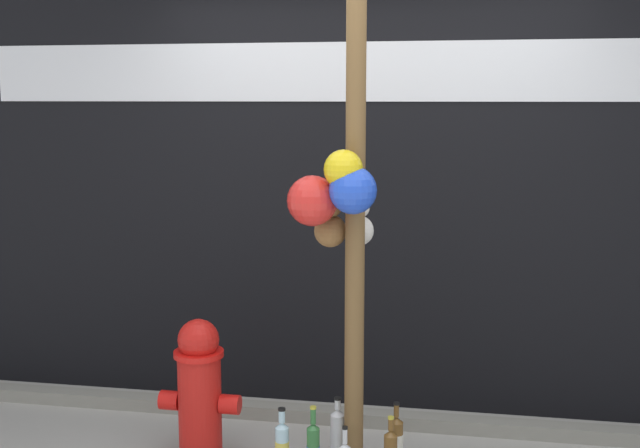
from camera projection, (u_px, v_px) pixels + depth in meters
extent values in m
cube|color=black|center=(372.00, 94.00, 4.81)|extent=(10.00, 0.20, 3.80)
cube|color=silver|center=(417.00, 71.00, 4.64)|extent=(5.24, 0.01, 0.34)
cube|color=gray|center=(361.00, 418.00, 4.70)|extent=(8.00, 0.12, 0.08)
cylinder|color=brown|center=(355.00, 191.00, 3.91)|extent=(0.10, 0.10, 2.87)
sphere|color=red|center=(312.00, 201.00, 3.85)|extent=(0.24, 0.24, 0.24)
sphere|color=orange|center=(345.00, 177.00, 4.06)|extent=(0.18, 0.18, 0.18)
sphere|color=yellow|center=(343.00, 169.00, 3.77)|extent=(0.19, 0.19, 0.19)
sphere|color=blue|center=(353.00, 190.00, 3.77)|extent=(0.23, 0.23, 0.23)
sphere|color=brown|center=(330.00, 231.00, 4.01)|extent=(0.16, 0.16, 0.16)
sphere|color=brown|center=(330.00, 206.00, 3.99)|extent=(0.12, 0.12, 0.12)
sphere|color=brown|center=(323.00, 199.00, 4.00)|extent=(0.05, 0.05, 0.05)
sphere|color=brown|center=(338.00, 199.00, 3.98)|extent=(0.05, 0.05, 0.05)
sphere|color=brown|center=(329.00, 207.00, 3.95)|extent=(0.04, 0.04, 0.04)
sphere|color=silver|center=(359.00, 231.00, 4.08)|extent=(0.15, 0.15, 0.15)
sphere|color=silver|center=(359.00, 207.00, 4.06)|extent=(0.11, 0.11, 0.11)
sphere|color=silver|center=(352.00, 200.00, 4.06)|extent=(0.04, 0.04, 0.04)
sphere|color=silver|center=(366.00, 201.00, 4.05)|extent=(0.04, 0.04, 0.04)
sphere|color=#9D9992|center=(357.00, 208.00, 4.02)|extent=(0.04, 0.04, 0.04)
cylinder|color=red|center=(200.00, 407.00, 4.23)|extent=(0.23, 0.23, 0.55)
cylinder|color=red|center=(199.00, 354.00, 4.19)|extent=(0.26, 0.26, 0.03)
sphere|color=red|center=(198.00, 340.00, 4.18)|extent=(0.21, 0.21, 0.21)
cylinder|color=red|center=(170.00, 400.00, 4.26)|extent=(0.10, 0.10, 0.10)
cylinder|color=red|center=(230.00, 404.00, 4.20)|extent=(0.10, 0.10, 0.10)
cylinder|color=brown|center=(396.00, 445.00, 4.14)|extent=(0.07, 0.07, 0.24)
cone|color=brown|center=(396.00, 420.00, 4.12)|extent=(0.07, 0.07, 0.03)
cylinder|color=brown|center=(396.00, 411.00, 4.11)|extent=(0.03, 0.03, 0.07)
cylinder|color=silver|center=(396.00, 443.00, 4.14)|extent=(0.07, 0.07, 0.09)
cylinder|color=black|center=(396.00, 404.00, 4.11)|extent=(0.03, 0.03, 0.01)
cone|color=silver|center=(345.00, 446.00, 3.89)|extent=(0.06, 0.06, 0.02)
cylinder|color=silver|center=(345.00, 436.00, 3.88)|extent=(0.02, 0.02, 0.07)
cylinder|color=black|center=(345.00, 428.00, 3.88)|extent=(0.03, 0.03, 0.01)
cylinder|color=silver|center=(338.00, 440.00, 4.16)|extent=(0.08, 0.08, 0.28)
cone|color=silver|center=(338.00, 412.00, 4.14)|extent=(0.08, 0.08, 0.03)
cylinder|color=silver|center=(338.00, 404.00, 4.13)|extent=(0.03, 0.03, 0.05)
cylinder|color=black|center=(338.00, 399.00, 4.13)|extent=(0.04, 0.04, 0.01)
cone|color=brown|center=(391.00, 433.00, 3.92)|extent=(0.07, 0.07, 0.03)
cylinder|color=brown|center=(391.00, 425.00, 3.91)|extent=(0.03, 0.03, 0.06)
cylinder|color=gold|center=(391.00, 418.00, 3.91)|extent=(0.03, 0.03, 0.01)
cone|color=#337038|center=(313.00, 426.00, 3.99)|extent=(0.06, 0.06, 0.03)
cylinder|color=#337038|center=(313.00, 416.00, 3.98)|extent=(0.03, 0.03, 0.08)
cylinder|color=gold|center=(313.00, 408.00, 3.97)|extent=(0.03, 0.03, 0.01)
cone|color=#B2DBEA|center=(282.00, 425.00, 4.02)|extent=(0.07, 0.07, 0.03)
cylinder|color=#B2DBEA|center=(282.00, 416.00, 4.01)|extent=(0.03, 0.03, 0.06)
cylinder|color=black|center=(282.00, 409.00, 4.01)|extent=(0.04, 0.04, 0.01)
cube|color=#8C99B2|center=(434.00, 425.00, 4.70)|extent=(0.11, 0.11, 0.01)
cube|color=#8C99B2|center=(200.00, 448.00, 4.39)|extent=(0.11, 0.06, 0.01)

